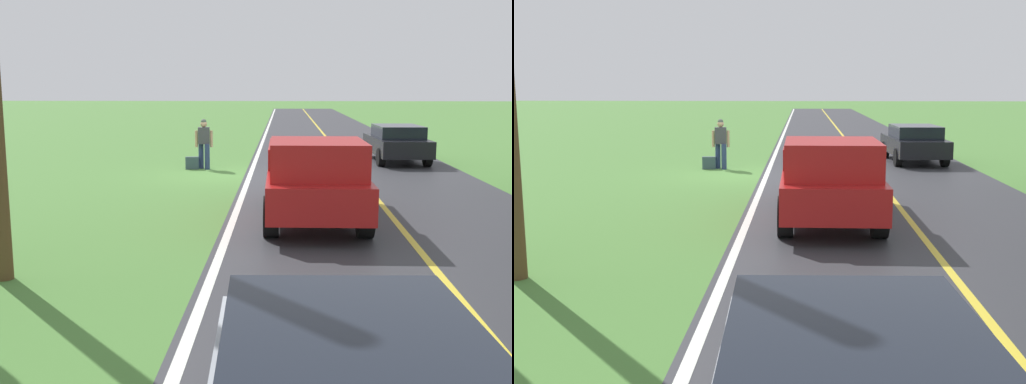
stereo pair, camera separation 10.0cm
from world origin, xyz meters
The scene contains 8 objects.
ground_plane centered at (0.00, 0.00, 0.00)m, with size 200.00×200.00×0.00m, color #4C7F38.
road_surface centered at (-4.38, 0.00, 0.00)m, with size 7.39×120.00×0.00m, color #333338.
lane_edge_line centered at (-0.87, 0.00, 0.01)m, with size 0.16×117.60×0.00m, color silver.
lane_centre_line centered at (-4.38, 0.00, 0.01)m, with size 0.14×117.60×0.00m, color gold.
hitchhiker_walking centered at (0.83, -1.50, 0.98)m, with size 0.62×0.51×1.75m.
suitcase_carried centered at (1.24, -1.38, 0.22)m, with size 0.20×0.46×0.43m, color #384C56.
pickup_truck_passing centered at (-2.62, 6.98, 0.97)m, with size 2.13×5.41×1.82m.
sedan_near_oncoming centered at (-6.28, -3.83, 0.75)m, with size 2.05×4.46×1.41m.
Camera 1 is at (-1.95, 20.15, 2.89)m, focal length 43.67 mm.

